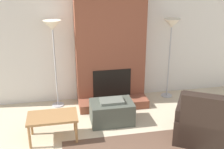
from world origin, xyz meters
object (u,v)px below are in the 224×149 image
Objects in this scene: ottoman at (112,112)px; floor_lamp_left at (53,31)px; floor_lamp_right at (171,29)px; side_table at (53,119)px; armchair at (206,124)px.

ottoman is 0.44× the size of floor_lamp_left.
ottoman is 2.20m from floor_lamp_right.
side_table is at bearing -94.04° from floor_lamp_left.
ottoman is 1.16m from side_table.
armchair is 3.31m from floor_lamp_left.
side_table is at bearing -161.77° from ottoman.
side_table is at bearing 18.84° from armchair.
ottoman is 0.60× the size of armchair.
floor_lamp_left is at bearing 137.28° from ottoman.
floor_lamp_left is (-1.00, 0.92, 1.39)m from ottoman.
side_table is 1.77m from floor_lamp_left.
floor_lamp_left is (-2.44, 1.81, 1.31)m from armchair.
ottoman is at bearing -0.97° from armchair.
ottoman reaches higher than side_table.
armchair is at bearing -36.55° from floor_lamp_left.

